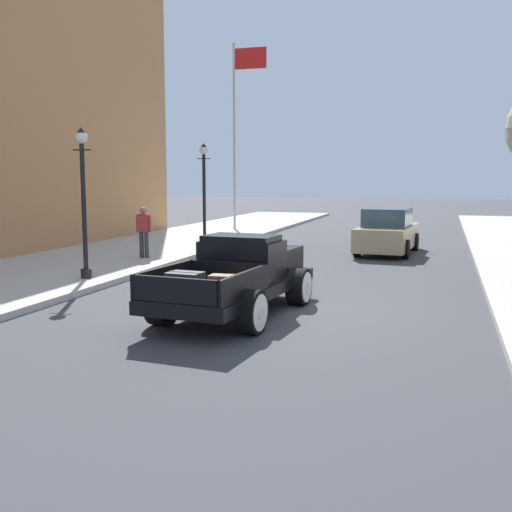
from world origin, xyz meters
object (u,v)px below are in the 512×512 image
street_lamp_near (83,192)px  street_lamp_far (204,187)px  car_background_tan (387,232)px  hotrod_truck_black (240,276)px  pedestrian_sidewalk_left (144,229)px  flagpole (239,116)px

street_lamp_near → street_lamp_far: same height
car_background_tan → hotrod_truck_black: bearing=-100.6°
street_lamp_near → hotrod_truck_black: bearing=-22.0°
hotrod_truck_black → street_lamp_far: street_lamp_far is taller
pedestrian_sidewalk_left → flagpole: flagpole is taller
pedestrian_sidewalk_left → hotrod_truck_black: bearing=-48.5°
street_lamp_near → street_lamp_far: size_ratio=1.00×
hotrod_truck_black → pedestrian_sidewalk_left: (-5.33, 6.03, 0.33)m
pedestrian_sidewalk_left → street_lamp_near: size_ratio=0.43×
car_background_tan → pedestrian_sidewalk_left: 8.72m
street_lamp_near → flagpole: bearing=94.0°
pedestrian_sidewalk_left → flagpole: bearing=93.2°
hotrod_truck_black → street_lamp_near: bearing=158.0°
hotrod_truck_black → car_background_tan: car_background_tan is taller
hotrod_truck_black → street_lamp_near: (-4.89, 1.97, 1.63)m
car_background_tan → street_lamp_near: size_ratio=1.15×
street_lamp_near → flagpole: 15.91m
pedestrian_sidewalk_left → street_lamp_near: 4.29m
flagpole → pedestrian_sidewalk_left: bearing=-86.8°
pedestrian_sidewalk_left → street_lamp_near: street_lamp_near is taller
hotrod_truck_black → car_background_tan: 10.91m
hotrod_truck_black → street_lamp_far: size_ratio=1.31×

